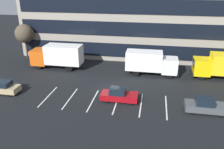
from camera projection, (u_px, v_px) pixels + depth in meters
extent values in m
plane|color=black|center=(110.00, 88.00, 30.55)|extent=(120.00, 120.00, 0.00)
cube|color=gray|center=(128.00, 3.00, 43.59)|extent=(36.94, 13.88, 18.00)
cube|color=black|center=(123.00, 50.00, 39.84)|extent=(35.46, 0.16, 2.30)
cube|color=black|center=(123.00, 29.00, 38.49)|extent=(35.46, 0.16, 2.30)
cube|color=black|center=(123.00, 6.00, 37.14)|extent=(35.46, 0.16, 2.30)
cube|color=silver|center=(48.00, 96.00, 28.48)|extent=(0.14, 5.40, 0.01)
cube|color=silver|center=(70.00, 98.00, 28.01)|extent=(0.14, 5.40, 0.01)
cube|color=silver|center=(93.00, 100.00, 27.53)|extent=(0.14, 5.40, 0.01)
cube|color=silver|center=(116.00, 102.00, 27.06)|extent=(0.14, 5.40, 0.01)
cube|color=silver|center=(141.00, 105.00, 26.59)|extent=(0.14, 5.40, 0.01)
cube|color=silver|center=(166.00, 107.00, 26.12)|extent=(0.14, 5.40, 0.01)
cube|color=#D85914|center=(40.00, 57.00, 37.49)|extent=(2.37, 2.58, 2.37)
cube|color=black|center=(33.00, 53.00, 37.51)|extent=(0.06, 2.17, 1.04)
cube|color=white|center=(64.00, 54.00, 36.60)|extent=(5.60, 2.69, 2.91)
cube|color=black|center=(34.00, 62.00, 38.08)|extent=(0.22, 2.58, 0.43)
cylinder|color=black|center=(38.00, 66.00, 36.92)|extent=(1.08, 0.32, 1.08)
cylinder|color=black|center=(44.00, 61.00, 38.94)|extent=(1.08, 0.32, 1.08)
cylinder|color=black|center=(69.00, 68.00, 36.06)|extent=(1.08, 0.32, 1.08)
cylinder|color=black|center=(74.00, 63.00, 38.09)|extent=(1.08, 0.32, 1.08)
cube|color=white|center=(170.00, 65.00, 34.00)|extent=(2.20, 2.40, 2.20)
cube|color=black|center=(178.00, 63.00, 33.65)|extent=(0.06, 2.02, 0.97)
cube|color=white|center=(144.00, 60.00, 34.41)|extent=(5.20, 2.50, 2.70)
cube|color=black|center=(177.00, 72.00, 34.16)|extent=(0.20, 2.40, 0.40)
cylinder|color=black|center=(169.00, 70.00, 35.35)|extent=(1.00, 0.30, 1.00)
cylinder|color=black|center=(169.00, 75.00, 33.47)|extent=(1.00, 0.30, 1.00)
cylinder|color=black|center=(137.00, 68.00, 36.15)|extent=(1.00, 0.30, 1.00)
cylinder|color=black|center=(136.00, 73.00, 34.27)|extent=(1.00, 0.30, 1.00)
cube|color=yellow|center=(201.00, 66.00, 33.51)|extent=(2.27, 2.48, 2.27)
cube|color=black|center=(194.00, 63.00, 33.52)|extent=(0.06, 2.08, 1.00)
cube|color=black|center=(192.00, 72.00, 34.07)|extent=(0.21, 2.48, 0.41)
cylinder|color=black|center=(202.00, 77.00, 32.96)|extent=(1.03, 0.31, 1.03)
cylinder|color=black|center=(199.00, 71.00, 34.90)|extent=(1.03, 0.31, 1.03)
cube|color=#474C51|center=(206.00, 107.00, 24.92)|extent=(4.36, 1.82, 0.71)
cube|color=black|center=(205.00, 101.00, 24.71)|extent=(1.83, 1.60, 0.61)
cylinder|color=black|center=(218.00, 107.00, 25.52)|extent=(0.61, 0.22, 0.61)
cylinder|color=black|center=(221.00, 115.00, 24.08)|extent=(0.61, 0.22, 0.61)
cylinder|color=black|center=(191.00, 105.00, 25.99)|extent=(0.61, 0.22, 0.61)
cylinder|color=black|center=(193.00, 112.00, 24.55)|extent=(0.61, 0.22, 0.61)
cube|color=maroon|center=(119.00, 96.00, 27.26)|extent=(4.26, 1.78, 0.69)
cube|color=black|center=(118.00, 91.00, 27.06)|extent=(1.79, 1.57, 0.59)
cylinder|color=black|center=(132.00, 96.00, 27.85)|extent=(0.59, 0.22, 0.59)
cylinder|color=black|center=(130.00, 103.00, 26.44)|extent=(0.59, 0.22, 0.59)
cylinder|color=black|center=(109.00, 94.00, 28.30)|extent=(0.59, 0.22, 0.59)
cylinder|color=black|center=(106.00, 101.00, 26.89)|extent=(0.59, 0.22, 0.59)
cube|color=tan|center=(2.00, 88.00, 29.22)|extent=(4.27, 1.79, 0.70)
cube|color=black|center=(3.00, 84.00, 28.94)|extent=(1.79, 1.57, 0.60)
cylinder|color=black|center=(9.00, 94.00, 28.39)|extent=(0.60, 0.22, 0.60)
cylinder|color=black|center=(16.00, 89.00, 29.81)|extent=(0.60, 0.22, 0.60)
cylinder|color=#473323|center=(27.00, 49.00, 41.79)|extent=(0.28, 0.28, 3.17)
sphere|color=#4C4233|center=(24.00, 34.00, 40.73)|extent=(3.23, 3.23, 3.23)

